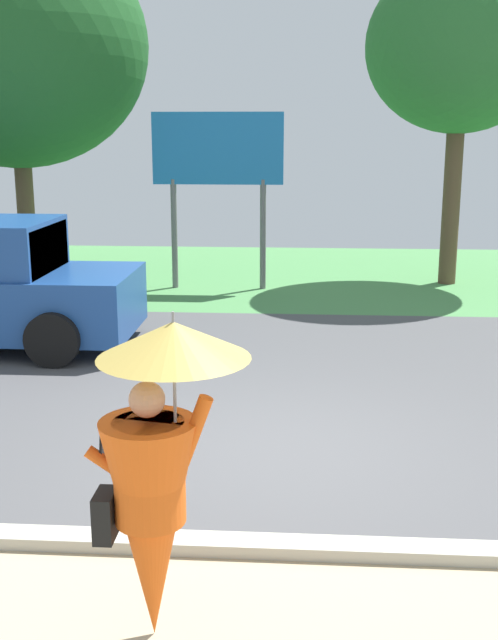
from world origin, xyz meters
TOP-DOWN VIEW (x-y plane):
  - ground_plane at (0.00, 2.95)m, footprint 40.00×22.00m
  - monk_pedestrian at (-0.63, -3.05)m, footprint 1.03×0.91m
  - roadside_billboard at (-1.45, 8.25)m, footprint 2.60×0.12m
  - tree_left_far at (3.31, 9.11)m, footprint 3.76×3.76m
  - tree_center_back at (-5.51, 8.58)m, footprint 5.29×5.29m

SIDE VIEW (x-z plane):
  - ground_plane at x=0.00m, z-range -0.15..0.05m
  - monk_pedestrian at x=-0.63m, z-range 0.00..2.13m
  - roadside_billboard at x=-1.45m, z-range 0.80..4.30m
  - tree_left_far at x=3.31m, z-range 1.51..8.00m
  - tree_center_back at x=-5.51m, z-range 1.18..8.38m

